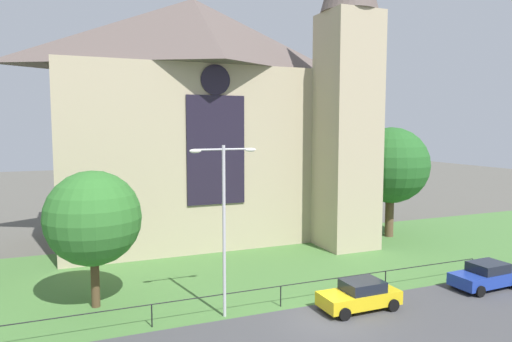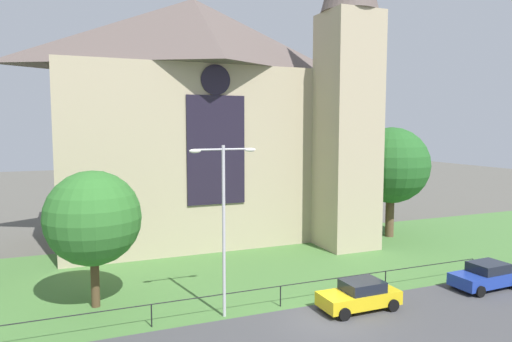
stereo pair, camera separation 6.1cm
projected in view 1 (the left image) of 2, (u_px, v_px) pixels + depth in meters
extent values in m
plane|color=#56544C|center=(253.00, 264.00, 31.93)|extent=(160.00, 160.00, 0.00)
cube|color=#424244|center=(351.00, 338.00, 20.87)|extent=(120.00, 8.00, 0.01)
cube|color=#477538|center=(264.00, 273.00, 30.09)|extent=(120.00, 20.00, 0.01)
cube|color=tan|center=(195.00, 155.00, 39.78)|extent=(22.00, 12.00, 14.00)
pyramid|color=#594C47|center=(193.00, 36.00, 38.82)|extent=(22.00, 12.00, 6.00)
cube|color=black|center=(216.00, 150.00, 34.13)|extent=(4.40, 0.16, 8.00)
cylinder|color=black|center=(215.00, 80.00, 33.65)|extent=(2.20, 0.15, 2.20)
cube|color=tan|center=(347.00, 132.00, 35.97)|extent=(4.00, 4.00, 18.00)
cylinder|color=black|center=(281.00, 286.00, 24.39)|extent=(26.85, 0.05, 0.05)
cylinder|color=black|center=(152.00, 316.00, 21.92)|extent=(0.07, 0.07, 1.10)
cylinder|color=black|center=(281.00, 296.00, 24.44)|extent=(0.06, 0.07, 1.10)
cylinder|color=black|center=(385.00, 280.00, 26.96)|extent=(0.06, 0.07, 1.10)
cylinder|color=black|center=(472.00, 267.00, 29.48)|extent=(0.07, 0.07, 1.10)
cylinder|color=#4C3823|center=(95.00, 280.00, 24.32)|extent=(0.44, 0.44, 2.89)
sphere|color=#2D6B28|center=(93.00, 218.00, 24.00)|extent=(4.93, 4.93, 4.93)
cylinder|color=brown|center=(389.00, 215.00, 39.94)|extent=(0.73, 0.73, 3.75)
sphere|color=#235B23|center=(391.00, 165.00, 39.53)|extent=(6.45, 6.45, 6.45)
cylinder|color=#B2B2B7|center=(224.00, 232.00, 22.82)|extent=(0.16, 0.16, 8.55)
cylinder|color=#B2B2B7|center=(210.00, 150.00, 22.16)|extent=(1.40, 0.10, 0.10)
cylinder|color=#B2B2B7|center=(237.00, 149.00, 22.69)|extent=(1.40, 0.10, 0.10)
ellipsoid|color=white|center=(195.00, 151.00, 21.90)|extent=(0.57, 0.26, 0.20)
ellipsoid|color=white|center=(251.00, 150.00, 22.96)|extent=(0.57, 0.26, 0.20)
cube|color=gold|center=(359.00, 298.00, 24.05)|extent=(4.22, 1.85, 0.70)
cube|color=black|center=(362.00, 286.00, 24.07)|extent=(2.02, 1.62, 0.55)
cylinder|color=black|center=(345.00, 314.00, 22.69)|extent=(0.64, 0.23, 0.64)
cylinder|color=black|center=(325.00, 301.00, 24.34)|extent=(0.64, 0.23, 0.64)
cylinder|color=black|center=(393.00, 305.00, 23.83)|extent=(0.64, 0.23, 0.64)
cylinder|color=black|center=(371.00, 294.00, 25.48)|extent=(0.64, 0.23, 0.64)
cube|color=#1E3899|center=(485.00, 278.00, 27.22)|extent=(4.27, 1.98, 0.70)
cube|color=black|center=(488.00, 267.00, 27.24)|extent=(2.07, 1.68, 0.55)
cylinder|color=black|center=(480.00, 291.00, 25.83)|extent=(0.65, 0.25, 0.64)
cylinder|color=black|center=(454.00, 282.00, 27.45)|extent=(0.65, 0.25, 0.64)
cylinder|color=black|center=(489.00, 275.00, 28.67)|extent=(0.65, 0.25, 0.64)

